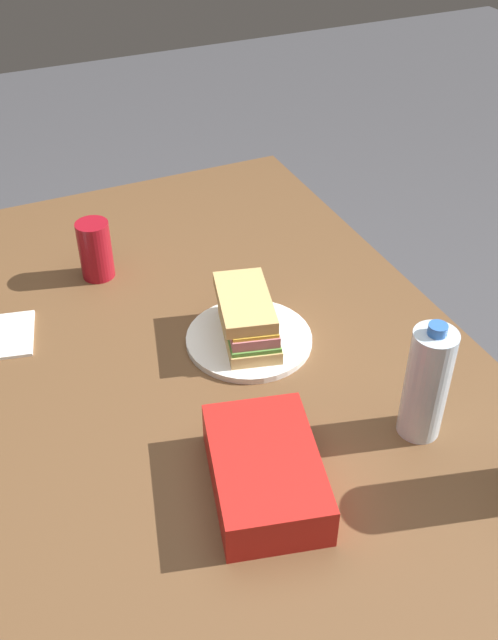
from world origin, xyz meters
name	(u,v)px	position (x,y,z in m)	size (l,w,h in m)	color
ground_plane	(219,620)	(0.00, 0.00, 0.00)	(8.00, 8.00, 0.00)	#4C4C51
dining_table	(209,420)	(0.00, 0.00, 0.67)	(1.50, 0.97, 0.76)	brown
paper_plate	(249,339)	(0.07, -0.11, 0.77)	(0.23, 0.23, 0.01)	white
sandwich	(248,318)	(0.07, -0.11, 0.82)	(0.20, 0.13, 0.08)	#DBB26B
soda_can_red	(95,250)	(0.39, 0.08, 0.82)	(0.07, 0.07, 0.12)	maroon
chip_bag	(265,472)	(-0.25, 0.01, 0.80)	(0.23, 0.15, 0.07)	red
water_bottle_tall	(427,383)	(-0.24, -0.26, 0.86)	(0.07, 0.07, 0.21)	silver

